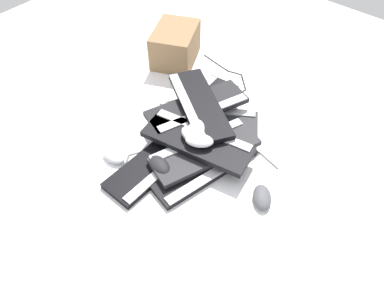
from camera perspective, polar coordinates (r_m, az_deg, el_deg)
name	(u,v)px	position (r m, az deg, el deg)	size (l,w,h in m)	color
ground_plane	(180,165)	(1.49, -1.92, -3.21)	(3.20, 3.20, 0.00)	white
keyboard_0	(204,167)	(1.46, 1.77, -3.60)	(0.24, 0.46, 0.03)	black
keyboard_1	(207,121)	(1.64, 2.27, 3.57)	(0.45, 0.37, 0.03)	#232326
keyboard_2	(156,162)	(1.49, -5.47, -2.73)	(0.15, 0.44, 0.03)	black
keyboard_3	(205,151)	(1.48, 1.98, -1.06)	(0.29, 0.46, 0.03)	#232326
keyboard_4	(198,108)	(1.65, 0.99, 5.47)	(0.19, 0.45, 0.03)	black
keyboard_5	(197,107)	(1.61, 0.83, 5.62)	(0.29, 0.46, 0.03)	black
keyboard_6	(199,105)	(1.58, 1.05, 6.02)	(0.45, 0.36, 0.03)	black
keyboard_7	(197,141)	(1.47, 0.84, 0.44)	(0.46, 0.23, 0.03)	black
mouse_0	(199,140)	(1.43, 1.12, 0.54)	(0.11, 0.07, 0.04)	silver
mouse_1	(262,197)	(1.40, 10.64, -7.98)	(0.11, 0.07, 0.04)	#4C4C51
mouse_2	(114,155)	(1.53, -11.83, -1.67)	(0.11, 0.07, 0.04)	silver
mouse_3	(192,135)	(1.45, 0.04, 1.35)	(0.11, 0.07, 0.04)	silver
mouse_4	(159,165)	(1.43, -4.99, -3.21)	(0.11, 0.07, 0.04)	black
mouse_5	(196,130)	(1.47, 0.68, 2.21)	(0.11, 0.07, 0.04)	#B7B7BC
cable_0	(198,151)	(1.53, 0.92, -1.06)	(0.51, 0.43, 0.01)	#59595B
cable_1	(230,78)	(1.88, 5.77, 9.97)	(0.34, 0.26, 0.01)	black
cardboard_box	(175,45)	(1.96, -2.57, 14.87)	(0.26, 0.20, 0.17)	olive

